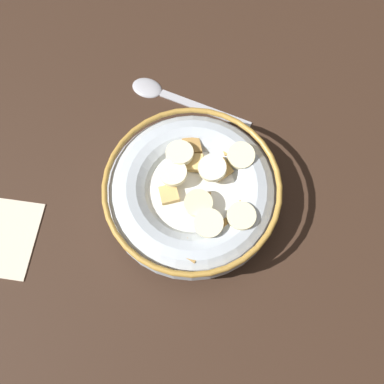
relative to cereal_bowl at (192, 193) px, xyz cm
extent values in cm
cube|color=#332116|center=(-0.04, -0.02, -3.80)|extent=(119.76, 119.76, 2.00)
cylinder|color=#B2BCC6|center=(-0.04, -0.02, -2.50)|extent=(10.21, 10.21, 0.60)
torus|color=#B2BCC6|center=(-0.04, -0.02, -0.26)|extent=(18.57, 18.57, 5.08)
torus|color=#B28438|center=(-0.04, -0.02, 1.97)|extent=(18.61, 18.61, 0.60)
cylinder|color=white|center=(-0.04, -0.02, 0.79)|extent=(15.53, 15.53, 0.40)
cube|color=tan|center=(0.79, -6.60, 1.37)|extent=(2.28, 2.31, 0.93)
cube|color=tan|center=(1.35, 3.47, 1.36)|extent=(2.51, 2.47, 1.03)
cube|color=tan|center=(-1.63, -1.90, 1.34)|extent=(2.66, 2.66, 0.89)
cube|color=#AD7F42|center=(-2.72, 3.93, 1.53)|extent=(2.67, 2.66, 0.90)
cube|color=#AD7F42|center=(5.18, -1.82, 1.36)|extent=(2.50, 2.46, 1.04)
cube|color=#B78947|center=(6.08, 1.58, 1.32)|extent=(2.66, 2.66, 0.89)
cube|color=#B78947|center=(0.72, 6.19, 1.41)|extent=(2.65, 2.65, 0.91)
cube|color=tan|center=(-1.45, 2.44, 1.54)|extent=(2.58, 2.55, 1.00)
cube|color=#AD7F42|center=(1.50, -0.67, 1.42)|extent=(2.56, 2.59, 1.06)
cube|color=#B78947|center=(3.59, -5.64, 1.59)|extent=(2.01, 2.10, 1.09)
cylinder|color=#F9EFC6|center=(-3.08, 2.17, 2.48)|extent=(3.89, 3.91, 0.97)
cylinder|color=beige|center=(1.55, -1.24, 2.18)|extent=(3.88, 3.87, 0.91)
cylinder|color=#F9EFC6|center=(-2.41, -0.29, 2.39)|extent=(3.74, 3.74, 0.70)
cylinder|color=beige|center=(5.86, -0.36, 2.30)|extent=(3.86, 3.85, 0.74)
cylinder|color=#F9EFC6|center=(0.71, 2.61, 2.60)|extent=(3.23, 3.24, 1.03)
cylinder|color=beige|center=(2.36, 5.61, 2.27)|extent=(3.42, 3.43, 1.12)
cylinder|color=#F4EABC|center=(3.59, -2.51, 2.60)|extent=(3.77, 3.77, 1.10)
ellipsoid|color=#A5A5AD|center=(-13.29, 9.38, -2.40)|extent=(4.40, 3.52, 0.80)
cube|color=#A5A5AD|center=(-5.43, 10.86, -2.62)|extent=(12.04, 3.22, 0.36)
camera|label=1|loc=(7.94, -11.84, 39.55)|focal=36.64mm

